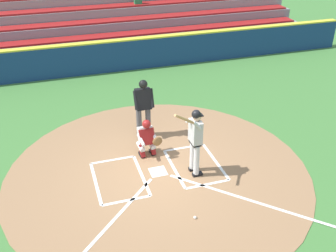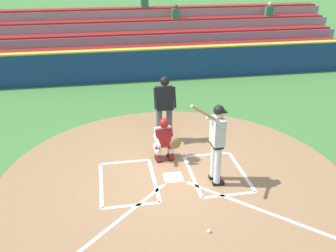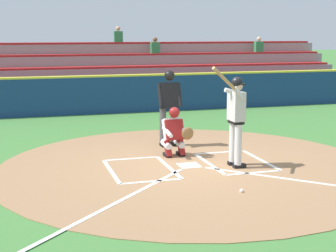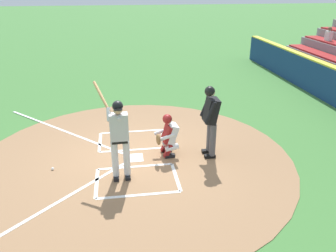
{
  "view_description": "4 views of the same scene",
  "coord_description": "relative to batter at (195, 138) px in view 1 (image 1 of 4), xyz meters",
  "views": [
    {
      "loc": [
        2.34,
        8.31,
        6.31
      ],
      "look_at": [
        -0.33,
        -0.17,
        1.26
      ],
      "focal_mm": 42.8,
      "sensor_mm": 36.0,
      "label": 1
    },
    {
      "loc": [
        1.42,
        7.24,
        4.71
      ],
      "look_at": [
        0.06,
        -0.38,
        1.15
      ],
      "focal_mm": 40.07,
      "sensor_mm": 36.0,
      "label": 2
    },
    {
      "loc": [
        3.35,
        9.78,
        2.77
      ],
      "look_at": [
        0.35,
        -0.37,
        0.81
      ],
      "focal_mm": 54.47,
      "sensor_mm": 36.0,
      "label": 3
    },
    {
      "loc": [
        -7.62,
        0.27,
        4.17
      ],
      "look_at": [
        -0.25,
        -0.83,
        0.96
      ],
      "focal_mm": 36.02,
      "sensor_mm": 36.0,
      "label": 4
    }
  ],
  "objects": [
    {
      "name": "ground_plane",
      "position": [
        0.88,
        -0.34,
        -1.1
      ],
      "size": [
        120.0,
        120.0,
        0.0
      ],
      "primitive_type": "plane",
      "color": "#427A38"
    },
    {
      "name": "dirt_circle",
      "position": [
        0.88,
        -0.34,
        -1.09
      ],
      "size": [
        8.0,
        8.0,
        0.01
      ],
      "primitive_type": "cylinder",
      "color": "#99704C",
      "rests_on": "ground"
    },
    {
      "name": "home_plate_and_chalk",
      "position": [
        0.88,
        0.54,
        -1.08
      ],
      "size": [
        7.93,
        4.91,
        0.01
      ],
      "color": "white",
      "rests_on": "dirt_circle"
    },
    {
      "name": "batter",
      "position": [
        0.0,
        0.0,
        0.0
      ],
      "size": [
        0.92,
        0.73,
        2.13
      ],
      "color": "silver",
      "rests_on": "ground"
    },
    {
      "name": "catcher",
      "position": [
        0.93,
        -1.22,
        -0.51
      ],
      "size": [
        0.63,
        0.61,
        1.13
      ],
      "color": "black",
      "rests_on": "ground"
    },
    {
      "name": "plate_umpire",
      "position": [
        0.76,
        -2.27,
        -0.02
      ],
      "size": [
        0.58,
        0.4,
        1.86
      ],
      "color": "#4C4C51",
      "rests_on": "ground"
    },
    {
      "name": "baseball",
      "position": [
        0.58,
        1.62,
        -1.06
      ],
      "size": [
        0.07,
        0.07,
        0.07
      ],
      "primitive_type": "sphere",
      "color": "white",
      "rests_on": "ground"
    },
    {
      "name": "backstop_wall",
      "position": [
        0.88,
        -7.84,
        -0.45
      ],
      "size": [
        22.0,
        0.36,
        1.31
      ],
      "color": "navy",
      "rests_on": "ground"
    },
    {
      "name": "bleacher_stand",
      "position": [
        0.88,
        -11.11,
        -0.25
      ],
      "size": [
        20.0,
        4.25,
        3.0
      ],
      "color": "gray",
      "rests_on": "ground"
    }
  ]
}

